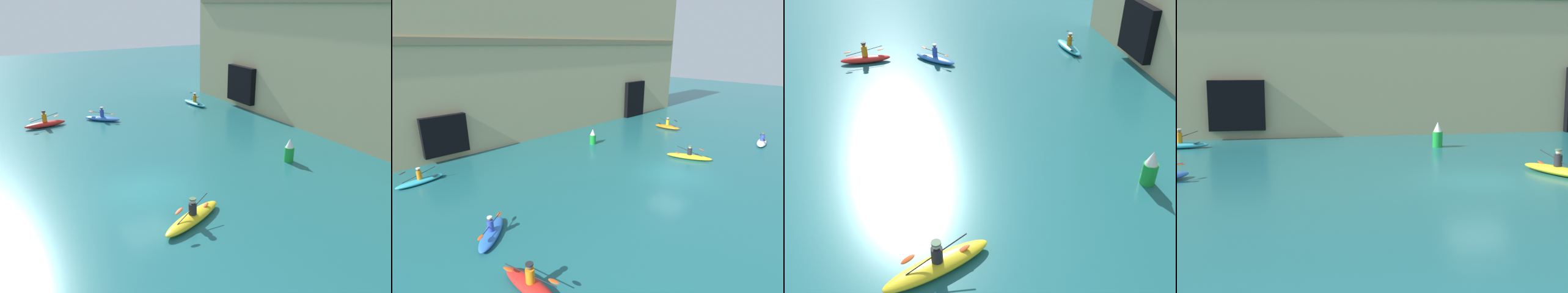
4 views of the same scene
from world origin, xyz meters
The scene contains 9 objects.
ground_plane centered at (0.00, 0.00, 0.00)m, with size 120.00×120.00×0.00m, color #1E6066.
cliff_bluff centered at (1.53, 16.45, 7.63)m, with size 39.03×6.03×15.32m.
kayak_orange centered at (10.50, 6.97, 0.26)m, with size 1.12×2.88×1.22m.
kayak_white centered at (11.99, -2.12, 0.24)m, with size 2.93×1.40×1.13m.
kayak_blue centered at (-12.75, 1.70, 0.21)m, with size 2.57×2.66×1.09m.
kayak_yellow centered at (3.76, 0.58, 0.23)m, with size 2.16×3.50×1.11m.
kayak_red centered at (-13.26, -2.50, 0.27)m, with size 1.09×3.02×1.25m.
kayak_cyan centered at (-13.43, 10.48, 0.21)m, with size 3.13×1.11×1.10m.
marker_buoy centered at (0.80, 8.69, 0.66)m, with size 0.56×0.56×1.42m.
Camera 2 is at (-17.94, -10.58, 8.79)m, focal length 28.00 mm.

